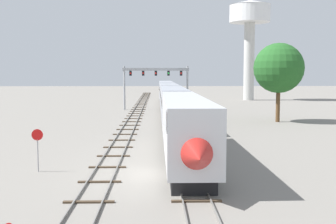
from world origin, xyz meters
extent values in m
plane|color=gray|center=(0.00, 0.00, 0.00)|extent=(400.00, 400.00, 0.00)
cube|color=slate|center=(1.28, 60.00, 0.08)|extent=(0.07, 200.00, 0.16)
cube|color=slate|center=(2.72, 60.00, 0.08)|extent=(0.07, 200.00, 0.16)
cube|color=#473828|center=(2.00, -6.00, 0.05)|extent=(2.60, 0.24, 0.10)
cube|color=#473828|center=(2.00, -2.00, 0.05)|extent=(2.60, 0.24, 0.10)
cube|color=#473828|center=(2.00, 2.00, 0.05)|extent=(2.60, 0.24, 0.10)
cube|color=#473828|center=(2.00, 6.00, 0.05)|extent=(2.60, 0.24, 0.10)
cube|color=#473828|center=(2.00, 10.00, 0.05)|extent=(2.60, 0.24, 0.10)
cube|color=#473828|center=(2.00, 14.00, 0.05)|extent=(2.60, 0.24, 0.10)
cube|color=#473828|center=(2.00, 18.00, 0.05)|extent=(2.60, 0.24, 0.10)
cube|color=#473828|center=(2.00, 22.00, 0.05)|extent=(2.60, 0.24, 0.10)
cube|color=#473828|center=(2.00, 26.00, 0.05)|extent=(2.60, 0.24, 0.10)
cube|color=#473828|center=(2.00, 30.00, 0.05)|extent=(2.60, 0.24, 0.10)
cube|color=#473828|center=(2.00, 34.00, 0.05)|extent=(2.60, 0.24, 0.10)
cube|color=#473828|center=(2.00, 38.00, 0.05)|extent=(2.60, 0.24, 0.10)
cube|color=#473828|center=(2.00, 42.00, 0.05)|extent=(2.60, 0.24, 0.10)
cube|color=#473828|center=(2.00, 46.00, 0.05)|extent=(2.60, 0.24, 0.10)
cube|color=#473828|center=(2.00, 50.00, 0.05)|extent=(2.60, 0.24, 0.10)
cube|color=#473828|center=(2.00, 54.00, 0.05)|extent=(2.60, 0.24, 0.10)
cube|color=#473828|center=(2.00, 58.00, 0.05)|extent=(2.60, 0.24, 0.10)
cube|color=#473828|center=(2.00, 62.00, 0.05)|extent=(2.60, 0.24, 0.10)
cube|color=#473828|center=(2.00, 66.00, 0.05)|extent=(2.60, 0.24, 0.10)
cube|color=#473828|center=(2.00, 70.00, 0.05)|extent=(2.60, 0.24, 0.10)
cube|color=#473828|center=(2.00, 74.00, 0.05)|extent=(2.60, 0.24, 0.10)
cube|color=#473828|center=(2.00, 78.00, 0.05)|extent=(2.60, 0.24, 0.10)
cube|color=#473828|center=(2.00, 82.00, 0.05)|extent=(2.60, 0.24, 0.10)
cube|color=#473828|center=(2.00, 86.00, 0.05)|extent=(2.60, 0.24, 0.10)
cube|color=#473828|center=(2.00, 90.00, 0.05)|extent=(2.60, 0.24, 0.10)
cube|color=#473828|center=(2.00, 94.00, 0.05)|extent=(2.60, 0.24, 0.10)
cube|color=#473828|center=(2.00, 98.00, 0.05)|extent=(2.60, 0.24, 0.10)
cube|color=#473828|center=(2.00, 102.00, 0.05)|extent=(2.60, 0.24, 0.10)
cube|color=#473828|center=(2.00, 106.00, 0.05)|extent=(2.60, 0.24, 0.10)
cube|color=#473828|center=(2.00, 110.00, 0.05)|extent=(2.60, 0.24, 0.10)
cube|color=#473828|center=(2.00, 114.00, 0.05)|extent=(2.60, 0.24, 0.10)
cube|color=#473828|center=(2.00, 118.00, 0.05)|extent=(2.60, 0.24, 0.10)
cube|color=#473828|center=(2.00, 122.00, 0.05)|extent=(2.60, 0.24, 0.10)
cube|color=#473828|center=(2.00, 126.00, 0.05)|extent=(2.60, 0.24, 0.10)
cube|color=#473828|center=(2.00, 130.00, 0.05)|extent=(2.60, 0.24, 0.10)
cube|color=#473828|center=(2.00, 134.00, 0.05)|extent=(2.60, 0.24, 0.10)
cube|color=#473828|center=(2.00, 138.00, 0.05)|extent=(2.60, 0.24, 0.10)
cube|color=#473828|center=(2.00, 142.00, 0.05)|extent=(2.60, 0.24, 0.10)
cube|color=#473828|center=(2.00, 146.00, 0.05)|extent=(2.60, 0.24, 0.10)
cube|color=#473828|center=(2.00, 150.00, 0.05)|extent=(2.60, 0.24, 0.10)
cube|color=#473828|center=(2.00, 154.00, 0.05)|extent=(2.60, 0.24, 0.10)
cube|color=#473828|center=(2.00, 158.00, 0.05)|extent=(2.60, 0.24, 0.10)
cube|color=slate|center=(-4.22, 40.00, 0.08)|extent=(0.07, 160.00, 0.16)
cube|color=slate|center=(-2.78, 40.00, 0.08)|extent=(0.07, 160.00, 0.16)
cube|color=#473828|center=(-3.50, -6.00, 0.05)|extent=(2.60, 0.24, 0.10)
cube|color=#473828|center=(-3.50, -2.00, 0.05)|extent=(2.60, 0.24, 0.10)
cube|color=#473828|center=(-3.50, 2.00, 0.05)|extent=(2.60, 0.24, 0.10)
cube|color=#473828|center=(-3.50, 6.00, 0.05)|extent=(2.60, 0.24, 0.10)
cube|color=#473828|center=(-3.50, 10.00, 0.05)|extent=(2.60, 0.24, 0.10)
cube|color=#473828|center=(-3.50, 14.00, 0.05)|extent=(2.60, 0.24, 0.10)
cube|color=#473828|center=(-3.50, 18.00, 0.05)|extent=(2.60, 0.24, 0.10)
cube|color=#473828|center=(-3.50, 22.00, 0.05)|extent=(2.60, 0.24, 0.10)
cube|color=#473828|center=(-3.50, 26.00, 0.05)|extent=(2.60, 0.24, 0.10)
cube|color=#473828|center=(-3.50, 30.00, 0.05)|extent=(2.60, 0.24, 0.10)
cube|color=#473828|center=(-3.50, 34.00, 0.05)|extent=(2.60, 0.24, 0.10)
cube|color=#473828|center=(-3.50, 38.00, 0.05)|extent=(2.60, 0.24, 0.10)
cube|color=#473828|center=(-3.50, 42.00, 0.05)|extent=(2.60, 0.24, 0.10)
cube|color=#473828|center=(-3.50, 46.00, 0.05)|extent=(2.60, 0.24, 0.10)
cube|color=#473828|center=(-3.50, 50.00, 0.05)|extent=(2.60, 0.24, 0.10)
cube|color=#473828|center=(-3.50, 54.00, 0.05)|extent=(2.60, 0.24, 0.10)
cube|color=#473828|center=(-3.50, 58.00, 0.05)|extent=(2.60, 0.24, 0.10)
cube|color=#473828|center=(-3.50, 62.00, 0.05)|extent=(2.60, 0.24, 0.10)
cube|color=#473828|center=(-3.50, 66.00, 0.05)|extent=(2.60, 0.24, 0.10)
cube|color=#473828|center=(-3.50, 70.00, 0.05)|extent=(2.60, 0.24, 0.10)
cube|color=#473828|center=(-3.50, 74.00, 0.05)|extent=(2.60, 0.24, 0.10)
cube|color=#473828|center=(-3.50, 78.00, 0.05)|extent=(2.60, 0.24, 0.10)
cube|color=#473828|center=(-3.50, 82.00, 0.05)|extent=(2.60, 0.24, 0.10)
cube|color=#473828|center=(-3.50, 86.00, 0.05)|extent=(2.60, 0.24, 0.10)
cube|color=#473828|center=(-3.50, 90.00, 0.05)|extent=(2.60, 0.24, 0.10)
cube|color=#473828|center=(-3.50, 94.00, 0.05)|extent=(2.60, 0.24, 0.10)
cube|color=#473828|center=(-3.50, 98.00, 0.05)|extent=(2.60, 0.24, 0.10)
cube|color=#473828|center=(-3.50, 102.00, 0.05)|extent=(2.60, 0.24, 0.10)
cube|color=#473828|center=(-3.50, 106.00, 0.05)|extent=(2.60, 0.24, 0.10)
cube|color=#473828|center=(-3.50, 110.00, 0.05)|extent=(2.60, 0.24, 0.10)
cube|color=#473828|center=(-3.50, 114.00, 0.05)|extent=(2.60, 0.24, 0.10)
cube|color=#473828|center=(-3.50, 118.00, 0.05)|extent=(2.60, 0.24, 0.10)
cube|color=silver|center=(2.00, 4.46, 2.90)|extent=(3.00, 20.92, 3.80)
cone|color=#B2231E|center=(2.00, -6.20, 2.50)|extent=(2.88, 2.60, 2.88)
cube|color=black|center=(2.00, -4.80, 4.04)|extent=(3.04, 1.80, 1.10)
cube|color=black|center=(2.00, 4.46, 0.50)|extent=(2.52, 18.83, 1.00)
cube|color=#9EA3AD|center=(2.00, 26.38, 2.90)|extent=(3.00, 20.92, 3.80)
cube|color=black|center=(2.00, 26.38, 3.30)|extent=(3.04, 19.25, 0.90)
cube|color=black|center=(2.00, 26.38, 0.50)|extent=(2.52, 18.83, 1.00)
cube|color=#9EA3AD|center=(2.00, 48.30, 2.90)|extent=(3.00, 20.92, 3.80)
cube|color=black|center=(2.00, 48.30, 3.30)|extent=(3.04, 19.25, 0.90)
cube|color=black|center=(2.00, 48.30, 0.50)|extent=(2.52, 18.83, 1.00)
cube|color=#9EA3AD|center=(2.00, 70.23, 2.90)|extent=(3.00, 20.92, 3.80)
cube|color=black|center=(2.00, 70.23, 3.30)|extent=(3.04, 19.25, 0.90)
cube|color=black|center=(2.00, 70.23, 0.50)|extent=(2.52, 18.83, 1.00)
cylinder|color=#999BA0|center=(-6.00, 49.59, 3.99)|extent=(0.36, 0.36, 7.97)
cylinder|color=#999BA0|center=(5.50, 49.59, 3.99)|extent=(0.36, 0.36, 7.97)
cube|color=#999BA0|center=(-0.25, 49.59, 7.37)|extent=(12.10, 0.36, 0.50)
cube|color=black|center=(-4.85, 49.64, 6.67)|extent=(0.44, 0.32, 0.90)
sphere|color=red|center=(-4.85, 49.45, 6.67)|extent=(0.28, 0.28, 0.28)
cube|color=black|center=(-2.55, 49.64, 6.67)|extent=(0.44, 0.32, 0.90)
sphere|color=red|center=(-2.55, 49.45, 6.67)|extent=(0.28, 0.28, 0.28)
cube|color=black|center=(-0.25, 49.64, 6.67)|extent=(0.44, 0.32, 0.90)
sphere|color=red|center=(-0.25, 49.45, 6.67)|extent=(0.28, 0.28, 0.28)
cube|color=black|center=(2.05, 49.64, 6.67)|extent=(0.44, 0.32, 0.90)
sphere|color=green|center=(2.05, 49.45, 6.67)|extent=(0.28, 0.28, 0.28)
cube|color=black|center=(4.35, 49.64, 6.67)|extent=(0.44, 0.32, 0.90)
sphere|color=red|center=(4.35, 49.45, 6.67)|extent=(0.28, 0.28, 0.28)
cylinder|color=beige|center=(22.89, 77.62, 9.62)|extent=(2.60, 2.60, 19.24)
cylinder|color=white|center=(22.89, 77.62, 21.34)|extent=(9.93, 9.93, 4.20)
cone|color=white|center=(22.89, 77.62, 24.05)|extent=(10.13, 10.13, 1.20)
cylinder|color=gray|center=(-8.00, 0.96, 1.10)|extent=(0.08, 0.08, 2.20)
cylinder|color=red|center=(-8.00, 0.94, 2.50)|extent=(0.76, 0.03, 0.76)
cylinder|color=brown|center=(16.46, 29.70, 2.48)|extent=(0.56, 0.56, 4.97)
sphere|color=#235B23|center=(16.46, 29.70, 7.34)|extent=(6.78, 6.78, 6.78)
camera|label=1|loc=(0.00, -26.89, 6.54)|focal=44.82mm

